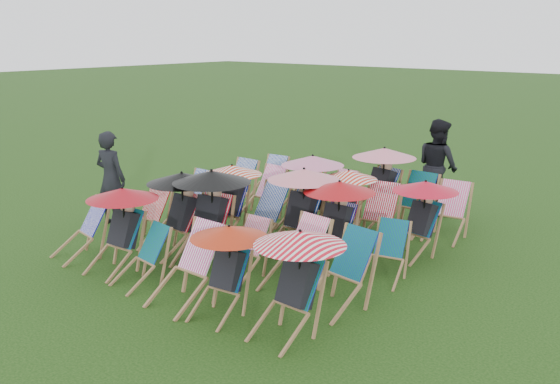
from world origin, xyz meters
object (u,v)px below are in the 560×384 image
Objects in this scene: deckchair_0 at (80,230)px; deckchair_29 at (447,212)px; deckchair_5 at (291,282)px; person_left at (111,178)px; person_rear at (438,166)px.

deckchair_29 is at bearing 59.87° from deckchair_0.
person_left is at bearing 168.42° from deckchair_5.
deckchair_29 is 0.51× the size of person_rear.
deckchair_5 is (4.20, 0.05, 0.22)m from deckchair_0.
person_left reaches higher than deckchair_29.
deckchair_5 is 4.52m from deckchair_29.
person_left is 0.95× the size of person_rear.
person_left is (-5.08, -3.19, 0.40)m from deckchair_29.
deckchair_5 is at bearing 11.82° from deckchair_0.
person_left reaches higher than deckchair_5.
deckchair_29 is 6.01m from person_left.
deckchair_5 reaches higher than deckchair_0.
deckchair_29 is at bearing 94.87° from deckchair_5.
person_left is at bearing 74.97° from person_rear.
deckchair_0 is at bearing -176.89° from deckchair_5.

